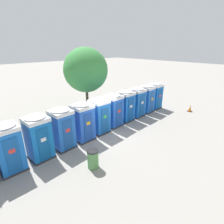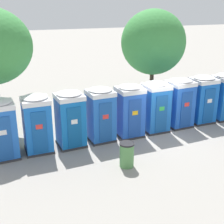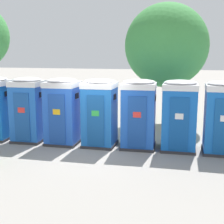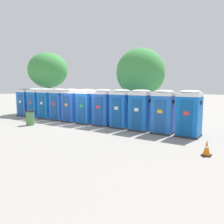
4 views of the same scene
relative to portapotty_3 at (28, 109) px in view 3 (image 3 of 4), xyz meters
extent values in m
plane|color=gray|center=(2.93, -0.25, -1.28)|extent=(120.00, 120.00, 0.00)
cube|color=black|center=(-0.88, -0.05, 0.60)|extent=(0.05, 0.36, 0.20)
cube|color=#2D2D33|center=(0.00, 0.01, -1.23)|extent=(1.26, 1.28, 0.10)
cube|color=blue|center=(0.00, 0.01, -0.13)|extent=(1.20, 1.22, 2.10)
cube|color=#194C9B|center=(0.04, -0.58, -0.21)|extent=(0.61, 0.07, 1.85)
cube|color=red|center=(0.04, -0.60, 0.07)|extent=(0.28, 0.03, 0.20)
cube|color=black|center=(0.57, 0.05, 0.60)|extent=(0.05, 0.36, 0.20)
cube|color=white|center=(0.00, 0.01, 1.02)|extent=(1.23, 1.25, 0.20)
ellipsoid|color=white|center=(0.00, 0.01, 1.17)|extent=(1.17, 1.19, 0.18)
cube|color=#2D2D33|center=(1.46, 0.01, -1.23)|extent=(1.25, 1.24, 0.10)
cube|color=blue|center=(1.46, 0.01, -0.13)|extent=(1.20, 1.18, 2.10)
cube|color=#1B459F|center=(1.48, -0.58, -0.21)|extent=(0.64, 0.05, 1.85)
cube|color=yellow|center=(1.48, -0.60, 0.07)|extent=(0.28, 0.02, 0.20)
cube|color=black|center=(2.05, 0.03, 0.60)|extent=(0.04, 0.36, 0.20)
cube|color=white|center=(1.46, 0.01, 1.02)|extent=(1.23, 1.22, 0.20)
ellipsoid|color=white|center=(1.46, 0.01, 1.17)|extent=(1.17, 1.16, 0.18)
cube|color=#2D2D33|center=(2.91, 0.11, -1.23)|extent=(1.23, 1.23, 0.10)
cube|color=blue|center=(2.91, 0.11, -0.13)|extent=(1.17, 1.17, 2.10)
cube|color=#154E98|center=(2.93, -0.48, -0.21)|extent=(0.63, 0.05, 1.85)
cube|color=green|center=(2.93, -0.50, 0.07)|extent=(0.28, 0.02, 0.20)
cube|color=black|center=(3.49, 0.12, 0.60)|extent=(0.03, 0.36, 0.20)
cube|color=white|center=(2.91, 0.11, 1.02)|extent=(1.20, 1.21, 0.20)
ellipsoid|color=white|center=(2.91, 0.11, 1.17)|extent=(1.15, 1.15, 0.18)
cube|color=#2D2D33|center=(4.37, 0.23, -1.23)|extent=(1.32, 1.29, 0.10)
cube|color=blue|center=(4.37, 0.23, -0.13)|extent=(1.26, 1.22, 2.10)
cube|color=#17449A|center=(4.41, -0.35, -0.21)|extent=(0.65, 0.08, 1.85)
cube|color=red|center=(4.41, -0.37, 0.07)|extent=(0.28, 0.03, 0.20)
cube|color=black|center=(4.96, 0.28, 0.60)|extent=(0.05, 0.36, 0.20)
cube|color=white|center=(4.37, 0.23, 1.02)|extent=(1.29, 1.26, 0.20)
ellipsoid|color=white|center=(4.37, 0.23, 1.17)|extent=(1.23, 1.20, 0.18)
cube|color=#2D2D33|center=(5.82, 0.32, -1.23)|extent=(1.28, 1.24, 0.10)
cube|color=blue|center=(5.82, 0.32, -0.13)|extent=(1.22, 1.18, 2.10)
cube|color=#0F4A9B|center=(5.84, -0.26, -0.21)|extent=(0.65, 0.05, 1.85)
cube|color=white|center=(5.84, -0.28, 0.07)|extent=(0.28, 0.02, 0.20)
cube|color=black|center=(6.42, 0.34, 0.60)|extent=(0.04, 0.36, 0.20)
cube|color=white|center=(5.82, 0.32, 1.02)|extent=(1.25, 1.22, 0.20)
ellipsoid|color=white|center=(5.82, 0.32, 1.17)|extent=(1.19, 1.16, 0.18)
cube|color=#2D2D33|center=(7.28, 0.33, -1.23)|extent=(1.28, 1.24, 0.10)
cube|color=blue|center=(7.28, 0.33, -0.13)|extent=(1.22, 1.18, 2.10)
cube|color=#114D98|center=(7.30, -0.25, -0.21)|extent=(0.65, 0.05, 1.85)
cube|color=white|center=(7.28, 0.33, 1.02)|extent=(1.26, 1.22, 0.20)
cylinder|color=#4C3826|center=(4.91, 4.41, 0.09)|extent=(0.25, 0.25, 2.73)
ellipsoid|color=#3D8C42|center=(4.91, 4.41, 2.54)|extent=(3.94, 3.94, 3.95)
camera|label=1|loc=(-4.17, -8.85, 4.59)|focal=28.00mm
camera|label=2|loc=(-4.24, -12.84, 4.95)|focal=50.00mm
camera|label=3|loc=(6.31, -10.83, 2.14)|focal=50.00mm
camera|label=4|loc=(13.86, -11.47, 1.52)|focal=35.00mm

